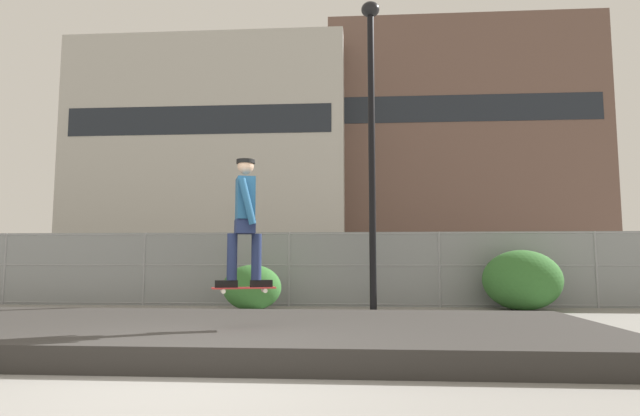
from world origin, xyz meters
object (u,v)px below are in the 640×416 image
Objects in this scene: parked_car_mid at (383,271)px; shrub_left at (252,288)px; skateboard at (244,288)px; shrub_center at (522,280)px; parked_car_near at (154,270)px; skater at (245,214)px; street_lamp at (371,117)px.

shrub_left is at bearing -132.59° from parked_car_mid.
parked_car_mid is (2.21, 8.75, 0.04)m from skateboard.
shrub_center is at bearing 3.78° from shrub_left.
parked_car_near is (-4.67, 8.77, 0.04)m from skateboard.
skater is 0.22× the size of street_lamp.
shrub_left is at bearing 100.28° from skater.
shrub_center is at bearing -45.13° from parked_car_mid.
skater is at bearing -104.20° from parked_car_mid.
street_lamp reaches higher than shrub_left.
parked_car_mid is 4.70m from shrub_left.
parked_car_mid is 3.31× the size of shrub_left.
shrub_center is (9.91, -3.07, -0.15)m from parked_car_near.
skateboard is at bearing -108.35° from street_lamp.
street_lamp is at bearing -26.90° from parked_car_near.
parked_car_near is at bearing 153.10° from street_lamp.
street_lamp is at bearing 71.65° from skateboard.
parked_car_near is 5.09m from shrub_left.
parked_car_near is 1.00× the size of parked_car_mid.
parked_car_near is at bearing 136.82° from shrub_left.
shrub_center is at bearing 47.42° from skater.
parked_car_mid is at bearing -0.23° from parked_car_near.
shrub_left is at bearing 100.28° from skateboard.
skateboard is 0.95m from skater.
parked_car_near reaches higher than shrub_left.
skater is at bearing -79.72° from shrub_left.
shrub_left is 0.75× the size of shrub_center.
skater is at bearing -132.58° from shrub_center.
parked_car_near is at bearing 179.77° from parked_car_mid.
shrub_left is at bearing -43.18° from parked_car_near.
street_lamp reaches higher than parked_car_mid.
skater is at bearing -108.35° from street_lamp.
shrub_left is (-3.17, -3.45, -0.32)m from parked_car_mid.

